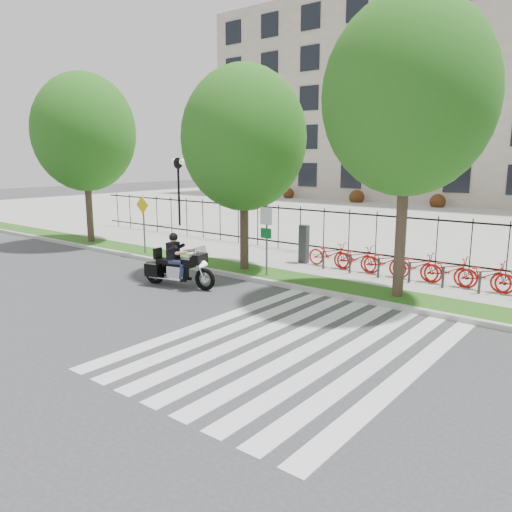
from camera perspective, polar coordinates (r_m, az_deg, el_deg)
The scene contains 15 objects.
ground at distance 14.75m, azimuth -11.23°, elevation -5.70°, with size 120.00×120.00×0.00m, color #363638.
curb at distance 17.54m, azimuth -0.97°, elevation -2.52°, with size 60.00×0.20×0.15m, color #B1B0A7.
grass_verge at distance 18.19m, azimuth 0.74°, elevation -2.02°, with size 60.00×1.50×0.15m, color #225114.
sidewalk at distance 20.17m, azimuth 5.11°, elevation -0.75°, with size 60.00×3.50×0.15m, color #B0AFA5.
plaza at distance 35.96m, azimuth 20.82°, elevation 3.77°, with size 80.00×34.00×0.10m, color #B0AFA5.
crosswalk_stripes at distance 11.66m, azimuth 4.54°, elevation -10.09°, with size 5.70×8.00×0.01m, color silver, non-canonical shape.
iron_fence at distance 21.44m, azimuth 7.75°, elevation 2.82°, with size 30.00×0.06×2.00m, color black, non-canonical shape.
lamp_post_left at distance 31.09m, azimuth -8.87°, elevation 9.16°, with size 1.06×0.70×4.25m.
street_tree_0 at distance 25.81m, azimuth -19.03°, elevation 13.20°, with size 4.86×4.86×8.06m.
street_tree_1 at distance 18.26m, azimuth -1.40°, elevation 13.25°, with size 4.49×4.49×7.33m.
street_tree_2 at distance 15.19m, azimuth 17.03°, elevation 17.00°, with size 4.84×4.84×8.54m.
bike_share_station at distance 17.71m, azimuth 17.54°, elevation -1.03°, with size 8.91×0.86×1.50m.
sign_pole_regulatory at distance 17.31m, azimuth 1.20°, elevation 2.91°, with size 0.50×0.09×2.50m.
sign_pole_warning at distance 21.98m, azimuth -12.76°, elevation 4.40°, with size 0.78×0.09×2.49m.
motorcycle_rider at distance 16.71m, azimuth -8.89°, elevation -1.07°, with size 2.79×1.10×2.17m.
Camera 1 is at (10.88, -9.02, 4.22)m, focal length 35.00 mm.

